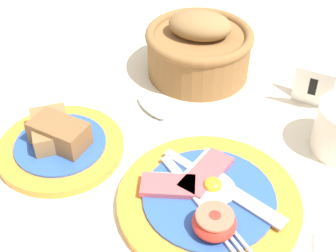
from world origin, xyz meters
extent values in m
plane|color=beige|center=(0.00, 0.00, 0.00)|extent=(3.00, 3.00, 0.00)
cylinder|color=orange|center=(0.05, -0.01, 0.01)|extent=(0.23, 0.23, 0.01)
cylinder|color=#2D56B7|center=(0.05, -0.01, 0.01)|extent=(0.17, 0.17, 0.00)
cube|color=#BC5156|center=(0.00, -0.03, 0.02)|extent=(0.08, 0.06, 0.01)
cube|color=beige|center=(0.00, -0.01, 0.02)|extent=(0.06, 0.04, 0.01)
cube|color=#BC5156|center=(0.03, 0.02, 0.02)|extent=(0.04, 0.09, 0.01)
cube|color=beige|center=(0.01, 0.02, 0.02)|extent=(0.02, 0.08, 0.01)
ellipsoid|color=red|center=(0.08, -0.05, 0.03)|extent=(0.05, 0.05, 0.03)
cylinder|color=#DB664C|center=(0.08, -0.05, 0.04)|extent=(0.04, 0.04, 0.00)
ellipsoid|color=white|center=(0.04, 0.00, 0.02)|extent=(0.07, 0.06, 0.01)
ellipsoid|color=yellow|center=(0.05, 0.00, 0.03)|extent=(0.02, 0.02, 0.01)
cube|color=silver|center=(0.02, -0.01, 0.02)|extent=(0.10, 0.06, 0.00)
cube|color=silver|center=(0.08, -0.05, 0.02)|extent=(0.03, 0.03, 0.00)
cube|color=silver|center=(0.11, -0.07, 0.02)|extent=(0.04, 0.02, 0.00)
cube|color=silver|center=(0.11, -0.06, 0.02)|extent=(0.04, 0.02, 0.00)
cube|color=silver|center=(0.12, -0.06, 0.02)|extent=(0.04, 0.02, 0.00)
cube|color=silver|center=(0.02, 0.01, 0.02)|extent=(0.11, 0.03, 0.00)
cube|color=#9EA0A5|center=(0.11, 0.00, 0.02)|extent=(0.08, 0.03, 0.00)
cylinder|color=orange|center=(-0.17, -0.04, 0.01)|extent=(0.18, 0.18, 0.01)
cylinder|color=#2D56B7|center=(-0.17, -0.04, 0.01)|extent=(0.13, 0.13, 0.00)
cube|color=olive|center=(-0.19, -0.03, 0.03)|extent=(0.09, 0.09, 0.03)
cube|color=brown|center=(-0.17, -0.04, 0.03)|extent=(0.08, 0.05, 0.04)
cylinder|color=brown|center=(-0.11, 0.24, 0.04)|extent=(0.17, 0.17, 0.07)
torus|color=brown|center=(-0.11, 0.24, 0.07)|extent=(0.18, 0.18, 0.02)
ellipsoid|color=olive|center=(-0.11, 0.24, 0.09)|extent=(0.12, 0.10, 0.04)
cube|color=white|center=(0.09, 0.25, 0.04)|extent=(0.06, 0.03, 0.07)
cube|color=white|center=(0.09, 0.27, 0.04)|extent=(0.06, 0.03, 0.07)
cube|color=black|center=(0.09, 0.24, 0.04)|extent=(0.01, 0.01, 0.04)
cube|color=silver|center=(-0.21, 0.15, 0.00)|extent=(0.10, 0.05, 0.01)
ellipsoid|color=silver|center=(-0.11, 0.11, 0.01)|extent=(0.07, 0.05, 0.01)
camera|label=1|loc=(0.21, -0.36, 0.46)|focal=50.00mm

